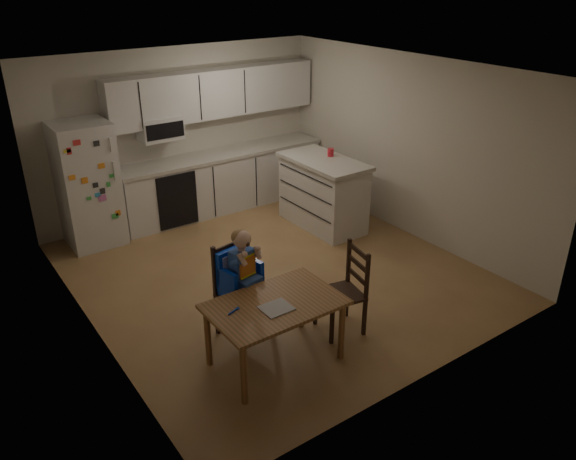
% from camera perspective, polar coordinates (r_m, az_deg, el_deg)
% --- Properties ---
extents(room, '(4.52, 5.01, 2.51)m').
position_cam_1_polar(room, '(7.01, -3.84, 6.31)').
color(room, olive).
rests_on(room, ground).
extents(refrigerator, '(0.72, 0.70, 1.70)m').
position_cam_1_polar(refrigerator, '(8.03, -19.67, 4.34)').
color(refrigerator, silver).
rests_on(refrigerator, ground).
extents(kitchen_run, '(3.37, 0.62, 2.15)m').
position_cam_1_polar(kitchen_run, '(8.81, -7.06, 7.62)').
color(kitchen_run, silver).
rests_on(kitchen_run, ground).
extents(kitchen_island, '(0.73, 1.39, 1.02)m').
position_cam_1_polar(kitchen_island, '(8.23, 3.56, 3.82)').
color(kitchen_island, silver).
rests_on(kitchen_island, ground).
extents(red_cup, '(0.09, 0.09, 0.11)m').
position_cam_1_polar(red_cup, '(8.20, 4.35, 7.87)').
color(red_cup, red).
rests_on(red_cup, kitchen_island).
extents(dining_table, '(1.25, 0.80, 0.67)m').
position_cam_1_polar(dining_table, '(5.32, -1.32, -8.22)').
color(dining_table, brown).
rests_on(dining_table, ground).
extents(napkin, '(0.28, 0.24, 0.01)m').
position_cam_1_polar(napkin, '(5.19, -1.19, -7.94)').
color(napkin, '#B0B0B5').
rests_on(napkin, dining_table).
extents(toddler_spoon, '(0.12, 0.06, 0.02)m').
position_cam_1_polar(toddler_spoon, '(5.16, -5.62, -8.25)').
color(toddler_spoon, '#0A36CD').
rests_on(toddler_spoon, dining_table).
extents(chair_booster, '(0.52, 0.52, 1.20)m').
position_cam_1_polar(chair_booster, '(5.70, -4.91, -4.21)').
color(chair_booster, black).
rests_on(chair_booster, ground).
extents(chair_side, '(0.50, 0.50, 0.95)m').
position_cam_1_polar(chair_side, '(5.86, 6.20, -5.45)').
color(chair_side, black).
rests_on(chair_side, ground).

